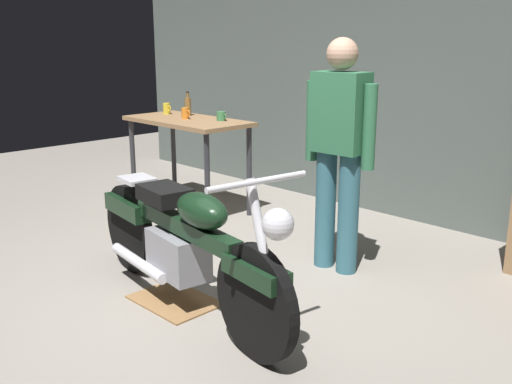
{
  "coord_description": "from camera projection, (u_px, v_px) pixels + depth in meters",
  "views": [
    {
      "loc": [
        2.71,
        -2.02,
        1.67
      ],
      "look_at": [
        -0.02,
        0.7,
        0.65
      ],
      "focal_mm": 41.19,
      "sensor_mm": 36.0,
      "label": 1
    }
  ],
  "objects": [
    {
      "name": "back_wall",
      "position": [
        426.0,
        51.0,
        5.17
      ],
      "size": [
        8.0,
        0.12,
        3.1
      ],
      "primitive_type": "cube",
      "color": "#56605B",
      "rests_on": "ground_plane"
    },
    {
      "name": "motorcycle",
      "position": [
        182.0,
        241.0,
        3.63
      ],
      "size": [
        2.18,
        0.65,
        1.0
      ],
      "rotation": [
        0.0,
        0.0,
        -0.15
      ],
      "color": "black",
      "rests_on": "ground_plane"
    },
    {
      "name": "ground_plane",
      "position": [
        179.0,
        313.0,
        3.66
      ],
      "size": [
        12.0,
        12.0,
        0.0
      ],
      "primitive_type": "plane",
      "color": "gray"
    },
    {
      "name": "workbench",
      "position": [
        188.0,
        130.0,
        5.71
      ],
      "size": [
        1.3,
        0.64,
        0.9
      ],
      "color": "#99724C",
      "rests_on": "ground_plane"
    },
    {
      "name": "person_standing",
      "position": [
        339.0,
        146.0,
        4.15
      ],
      "size": [
        0.57,
        0.24,
        1.67
      ],
      "rotation": [
        0.0,
        0.0,
        3.19
      ],
      "color": "#366979",
      "rests_on": "ground_plane"
    },
    {
      "name": "bottle",
      "position": [
        188.0,
        106.0,
        5.9
      ],
      "size": [
        0.06,
        0.06,
        0.24
      ],
      "color": "olive",
      "rests_on": "workbench"
    },
    {
      "name": "mug_yellow_tall",
      "position": [
        167.0,
        109.0,
        6.03
      ],
      "size": [
        0.11,
        0.07,
        0.11
      ],
      "color": "yellow",
      "rests_on": "workbench"
    },
    {
      "name": "mug_green_speckled",
      "position": [
        221.0,
        116.0,
        5.55
      ],
      "size": [
        0.12,
        0.09,
        0.09
      ],
      "color": "#3D7F4C",
      "rests_on": "workbench"
    },
    {
      "name": "drip_tray",
      "position": [
        175.0,
        301.0,
        3.83
      ],
      "size": [
        0.56,
        0.4,
        0.01
      ],
      "primitive_type": "cube",
      "color": "olive",
      "rests_on": "ground_plane"
    },
    {
      "name": "mug_orange_travel",
      "position": [
        185.0,
        113.0,
        5.67
      ],
      "size": [
        0.11,
        0.07,
        0.11
      ],
      "color": "orange",
      "rests_on": "workbench"
    }
  ]
}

